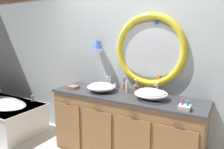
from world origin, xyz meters
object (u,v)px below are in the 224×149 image
object	(u,v)px
sink_basin_left	(101,87)
sink_basin_right	(151,94)
toothbrush_holder_right	(136,89)
soap_dispenser	(127,87)
toiletry_basket	(185,107)
folded_hand_towel	(73,87)
bathtub	(2,113)
toothbrush_holder_left	(125,86)

from	to	relation	value
sink_basin_left	sink_basin_right	bearing A→B (deg)	-0.00
toothbrush_holder_right	soap_dispenser	bearing A→B (deg)	-156.82
sink_basin_left	toiletry_basket	bearing A→B (deg)	-8.16
sink_basin_right	folded_hand_towel	size ratio (longest dim) A/B	2.45
toothbrush_holder_right	sink_basin_left	bearing A→B (deg)	-159.85
sink_basin_left	toothbrush_holder_right	world-z (taller)	toothbrush_holder_right
bathtub	sink_basin_right	bearing A→B (deg)	6.54
bathtub	sink_basin_left	size ratio (longest dim) A/B	3.74
toothbrush_holder_left	toiletry_basket	world-z (taller)	toothbrush_holder_left
soap_dispenser	toiletry_basket	xyz separation A→B (m)	(0.81, -0.28, -0.05)
bathtub	toiletry_basket	bearing A→B (deg)	2.55
bathtub	toothbrush_holder_left	distance (m)	2.32
sink_basin_left	folded_hand_towel	world-z (taller)	sink_basin_left
toothbrush_holder_right	toiletry_basket	bearing A→B (deg)	-25.23
toothbrush_holder_left	toothbrush_holder_right	bearing A→B (deg)	-19.98
sink_basin_right	toothbrush_holder_right	size ratio (longest dim) A/B	2.02
sink_basin_left	bathtub	bearing A→B (deg)	-171.04
toothbrush_holder_left	folded_hand_towel	size ratio (longest dim) A/B	1.23
toothbrush_holder_left	soap_dispenser	world-z (taller)	toothbrush_holder_left
sink_basin_right	toiletry_basket	xyz separation A→B (m)	(0.43, -0.16, -0.04)
sink_basin_left	toiletry_basket	world-z (taller)	sink_basin_left
sink_basin_right	bathtub	bearing A→B (deg)	-173.46
soap_dispenser	bathtub	bearing A→B (deg)	-169.45
sink_basin_left	toothbrush_holder_right	bearing A→B (deg)	20.15
bathtub	folded_hand_towel	distance (m)	1.60
sink_basin_left	soap_dispenser	bearing A→B (deg)	19.14
sink_basin_left	soap_dispenser	size ratio (longest dim) A/B	2.24
sink_basin_right	toothbrush_holder_left	xyz separation A→B (m)	(-0.47, 0.24, -0.02)
sink_basin_left	folded_hand_towel	bearing A→B (deg)	-171.81
toothbrush_holder_left	soap_dispenser	xyz separation A→B (m)	(0.09, -0.12, 0.02)
toothbrush_holder_right	sink_basin_right	bearing A→B (deg)	-31.82
sink_basin_right	toothbrush_holder_left	bearing A→B (deg)	152.99
folded_hand_towel	soap_dispenser	bearing A→B (deg)	12.99
sink_basin_right	soap_dispenser	world-z (taller)	soap_dispenser
soap_dispenser	toiletry_basket	distance (m)	0.86
toothbrush_holder_left	soap_dispenser	size ratio (longest dim) A/B	1.15
soap_dispenser	folded_hand_towel	world-z (taller)	soap_dispenser
bathtub	soap_dispenser	world-z (taller)	soap_dispenser
toothbrush_holder_left	toothbrush_holder_right	distance (m)	0.21
bathtub	toothbrush_holder_right	distance (m)	2.49
bathtub	sink_basin_left	world-z (taller)	sink_basin_left
bathtub	toothbrush_holder_left	world-z (taller)	toothbrush_holder_left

